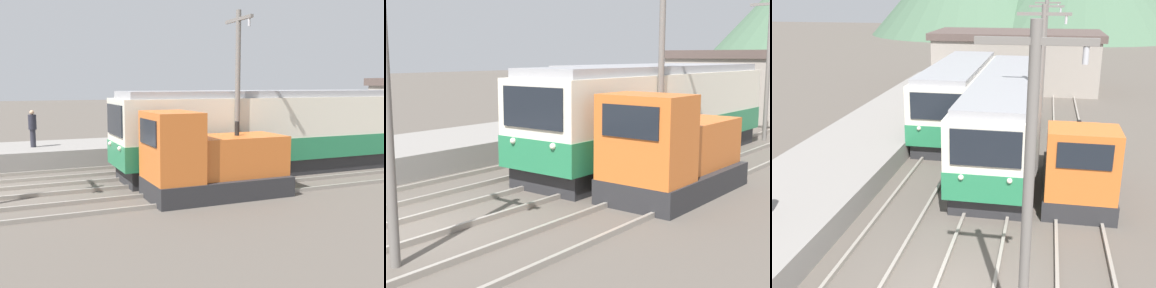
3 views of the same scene
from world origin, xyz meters
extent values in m
plane|color=#564F47|center=(0.00, 0.00, 0.00)|extent=(200.00, 200.00, 0.00)
cube|color=gray|center=(-6.25, 0.00, 0.43)|extent=(4.50, 54.00, 0.86)
cube|color=gray|center=(-3.32, 0.00, 0.07)|extent=(0.10, 60.00, 0.14)
cube|color=gray|center=(-1.88, 0.00, 0.07)|extent=(0.10, 60.00, 0.14)
cube|color=gray|center=(-0.52, 0.00, 0.07)|extent=(0.10, 60.00, 0.14)
cube|color=gray|center=(0.92, 0.00, 0.07)|extent=(0.10, 60.00, 0.14)
cube|color=gray|center=(2.48, 0.00, 0.07)|extent=(0.10, 60.00, 0.14)
cube|color=gray|center=(3.92, 0.00, 0.07)|extent=(0.10, 60.00, 0.14)
cube|color=#28282B|center=(-2.60, 14.14, 0.35)|extent=(2.58, 9.97, 0.70)
cube|color=silver|center=(-2.60, 14.14, 2.01)|extent=(2.80, 10.38, 2.62)
cube|color=#267A4C|center=(-2.60, 14.14, 1.17)|extent=(2.84, 10.42, 0.94)
cube|color=black|center=(-2.60, 8.92, 2.53)|extent=(2.24, 0.06, 1.15)
sphere|color=silver|center=(-3.37, 8.91, 1.54)|extent=(0.18, 0.18, 0.18)
sphere|color=silver|center=(-1.83, 8.91, 1.54)|extent=(0.18, 0.18, 0.18)
cube|color=#939399|center=(-2.60, 14.14, 3.46)|extent=(2.46, 9.97, 0.28)
cube|color=#28282B|center=(0.20, 10.79, 0.35)|extent=(2.58, 13.15, 0.70)
cube|color=silver|center=(0.20, 10.79, 2.02)|extent=(2.80, 13.69, 2.65)
cube|color=#267A4C|center=(0.20, 10.79, 1.18)|extent=(2.84, 13.73, 0.95)
cube|color=black|center=(0.20, 3.92, 2.55)|extent=(2.24, 0.06, 1.17)
sphere|color=silver|center=(-0.57, 3.91, 1.55)|extent=(0.18, 0.18, 0.18)
sphere|color=silver|center=(0.97, 3.91, 1.55)|extent=(0.18, 0.18, 0.18)
cube|color=#939399|center=(0.20, 10.79, 3.49)|extent=(2.46, 13.15, 0.28)
cube|color=#28282B|center=(3.20, 6.79, 0.35)|extent=(2.40, 4.94, 0.70)
cube|color=#D16628|center=(3.20, 5.11, 1.85)|extent=(2.28, 1.58, 2.30)
cube|color=black|center=(3.20, 4.30, 2.36)|extent=(1.68, 0.04, 0.83)
cube|color=#D16628|center=(3.20, 7.58, 1.40)|extent=(1.92, 3.26, 1.40)
cylinder|color=black|center=(3.20, 7.58, 2.35)|extent=(0.16, 0.16, 0.50)
cylinder|color=slate|center=(1.70, 8.42, 3.35)|extent=(0.20, 0.20, 6.69)
cube|color=slate|center=(1.70, 8.42, 6.34)|extent=(2.00, 0.12, 0.12)
cylinder|color=#B2B2B7|center=(2.50, 8.42, 6.14)|extent=(0.10, 0.10, 0.30)
cylinder|color=#282833|center=(-5.93, 1.32, 1.29)|extent=(0.26, 0.26, 0.87)
cylinder|color=#23232D|center=(-5.93, 1.32, 2.09)|extent=(0.38, 0.38, 0.72)
sphere|color=tan|center=(-5.93, 1.32, 2.56)|extent=(0.22, 0.22, 0.22)
camera|label=1|loc=(17.08, -0.07, 3.88)|focal=42.00mm
camera|label=2|loc=(10.48, -6.89, 3.99)|focal=50.00mm
camera|label=3|loc=(1.89, -8.95, 7.08)|focal=42.00mm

